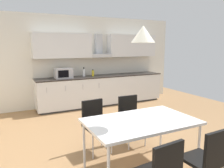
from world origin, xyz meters
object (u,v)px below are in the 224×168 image
(chair_far_right, at_px, (130,115))
(dining_table, at_px, (141,123))
(pendant_lamp, at_px, (143,34))
(chair_far_left, at_px, (95,120))
(chair_near_right, at_px, (208,156))
(bottle_yellow, at_px, (93,73))
(bottle_white, at_px, (84,73))
(microwave, at_px, (63,73))

(chair_far_right, bearing_deg, dining_table, -112.00)
(chair_far_right, xyz_separation_m, pendant_lamp, (-0.34, -0.85, 1.39))
(chair_far_left, distance_m, chair_near_right, 1.84)
(chair_far_right, height_order, chair_near_right, same)
(bottle_yellow, relative_size, chair_near_right, 0.23)
(bottle_white, relative_size, pendant_lamp, 0.85)
(bottle_white, bearing_deg, chair_near_right, -90.99)
(pendant_lamp, bearing_deg, bottle_yellow, 78.93)
(dining_table, height_order, chair_near_right, chair_near_right)
(bottle_white, bearing_deg, pendant_lamp, -96.68)
(chair_far_left, bearing_deg, bottle_white, 74.37)
(bottle_yellow, height_order, chair_near_right, bottle_yellow)
(chair_far_right, distance_m, chair_near_right, 1.70)
(chair_near_right, bearing_deg, chair_far_right, 90.07)
(pendant_lamp, bearing_deg, bottle_white, 83.32)
(chair_near_right, xyz_separation_m, pendant_lamp, (-0.35, 0.85, 1.39))
(bottle_yellow, bearing_deg, bottle_white, 176.61)
(microwave, height_order, chair_far_left, microwave)
(bottle_yellow, xyz_separation_m, chair_near_right, (-0.36, -4.45, -0.44))
(bottle_yellow, bearing_deg, pendant_lamp, -101.07)
(dining_table, height_order, chair_far_right, chair_far_right)
(microwave, height_order, dining_table, microwave)
(chair_far_left, relative_size, chair_near_right, 1.00)
(chair_near_right, bearing_deg, bottle_yellow, 85.40)
(dining_table, relative_size, chair_far_left, 1.75)
(chair_far_right, bearing_deg, chair_far_left, -179.98)
(chair_near_right, relative_size, pendant_lamp, 2.72)
(bottle_yellow, xyz_separation_m, pendant_lamp, (-0.70, -3.60, 0.95))
(pendant_lamp, bearing_deg, microwave, 93.10)
(bottle_yellow, relative_size, chair_far_left, 0.23)
(chair_near_right, bearing_deg, bottle_white, 89.01)
(chair_far_right, bearing_deg, microwave, 101.23)
(microwave, bearing_deg, dining_table, -86.90)
(dining_table, relative_size, chair_near_right, 1.75)
(dining_table, distance_m, chair_near_right, 0.94)
(dining_table, distance_m, chair_far_left, 0.94)
(chair_far_left, bearing_deg, chair_near_right, -67.78)
(bottle_white, xyz_separation_m, chair_far_right, (-0.08, -2.76, -0.47))
(microwave, bearing_deg, bottle_white, 5.50)
(microwave, xyz_separation_m, chair_far_right, (0.54, -2.70, -0.50))
(dining_table, distance_m, chair_far_right, 0.93)
(dining_table, height_order, chair_far_left, chair_far_left)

